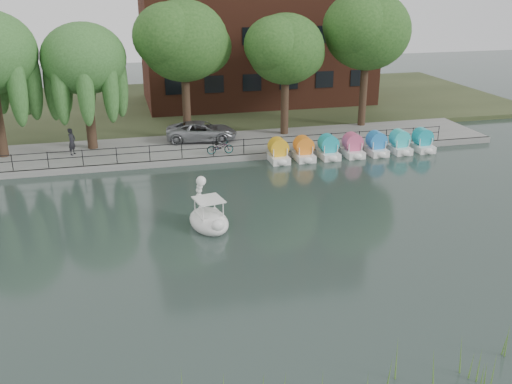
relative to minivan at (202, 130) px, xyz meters
name	(u,v)px	position (x,y,z in m)	size (l,w,h in m)	color
ground_plane	(267,253)	(0.14, -17.01, -1.18)	(120.00, 120.00, 0.00)	#374844
promenade	(206,147)	(0.14, -1.01, -0.98)	(40.00, 6.00, 0.40)	gray
kerb	(214,160)	(0.14, -3.96, -0.98)	(40.00, 0.25, 0.40)	gray
land_strip	(181,105)	(0.14, 12.99, -1.00)	(60.00, 22.00, 0.36)	#47512D
railing	(213,145)	(0.14, -3.76, -0.03)	(32.00, 0.05, 1.00)	black
willow_mid	(84,59)	(-7.36, -0.01, 5.07)	(5.32, 5.32, 8.15)	#473323
broadleaf_center	(184,42)	(-0.86, 0.99, 5.88)	(6.00, 6.00, 9.25)	#473323
broadleaf_right	(286,50)	(6.14, 0.49, 5.21)	(5.40, 5.40, 8.32)	#473323
broadleaf_far	(367,31)	(12.64, 1.49, 6.22)	(6.30, 6.30, 9.71)	#473323
minivan	(202,130)	(0.00, 0.00, 0.00)	(5.58, 2.57, 1.55)	gray
bicycle	(220,146)	(0.66, -3.39, -0.28)	(1.72, 0.60, 1.00)	gray
pedestrian	(72,140)	(-8.57, -1.24, 0.21)	(0.71, 0.48, 1.98)	black
swan_boat	(208,217)	(-1.85, -13.66, -0.68)	(2.20, 2.98, 2.29)	white
pedal_boat_row	(353,147)	(9.29, -4.70, -0.57)	(11.35, 1.70, 1.40)	white
reed_bank	(422,374)	(2.14, -26.51, -0.58)	(24.00, 2.40, 1.20)	#669938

